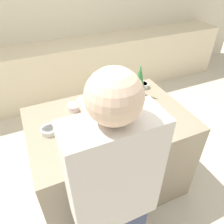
{
  "coord_description": "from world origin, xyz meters",
  "views": [
    {
      "loc": [
        -0.59,
        -1.36,
        2.11
      ],
      "look_at": [
        0.02,
        0.0,
        0.98
      ],
      "focal_mm": 35.0,
      "sensor_mm": 36.0,
      "label": 1
    }
  ],
  "objects_px": {
    "candy_bowl_near_tray_right": "(109,96)",
    "candy_bowl_far_left": "(143,85)",
    "decorative_tree": "(140,81)",
    "cookbook": "(76,121)",
    "baking_tray": "(117,120)",
    "person": "(113,203)",
    "candy_bowl_center_rear": "(74,107)",
    "candy_bowl_near_tray_left": "(49,130)",
    "gingerbread_house": "(118,109)"
  },
  "relations": [
    {
      "from": "person",
      "to": "decorative_tree",
      "type": "bearing_deg",
      "value": 53.23
    },
    {
      "from": "decorative_tree",
      "to": "candy_bowl_near_tray_right",
      "type": "xyz_separation_m",
      "value": [
        -0.29,
        0.09,
        -0.14
      ]
    },
    {
      "from": "gingerbread_house",
      "to": "cookbook",
      "type": "relative_size",
      "value": 1.37
    },
    {
      "from": "candy_bowl_far_left",
      "to": "gingerbread_house",
      "type": "bearing_deg",
      "value": -140.9
    },
    {
      "from": "gingerbread_house",
      "to": "candy_bowl_near_tray_right",
      "type": "bearing_deg",
      "value": 78.83
    },
    {
      "from": "gingerbread_house",
      "to": "candy_bowl_near_tray_right",
      "type": "relative_size",
      "value": 2.5
    },
    {
      "from": "candy_bowl_near_tray_left",
      "to": "person",
      "type": "xyz_separation_m",
      "value": [
        0.22,
        -0.76,
        -0.03
      ]
    },
    {
      "from": "person",
      "to": "candy_bowl_center_rear",
      "type": "bearing_deg",
      "value": 86.95
    },
    {
      "from": "baking_tray",
      "to": "candy_bowl_center_rear",
      "type": "height_order",
      "value": "candy_bowl_center_rear"
    },
    {
      "from": "gingerbread_house",
      "to": "candy_bowl_far_left",
      "type": "distance_m",
      "value": 0.63
    },
    {
      "from": "gingerbread_house",
      "to": "baking_tray",
      "type": "bearing_deg",
      "value": -153.65
    },
    {
      "from": "decorative_tree",
      "to": "candy_bowl_far_left",
      "type": "xyz_separation_m",
      "value": [
        0.13,
        0.13,
        -0.14
      ]
    },
    {
      "from": "candy_bowl_near_tray_right",
      "to": "gingerbread_house",
      "type": "bearing_deg",
      "value": -101.17
    },
    {
      "from": "person",
      "to": "cookbook",
      "type": "bearing_deg",
      "value": 89.05
    },
    {
      "from": "candy_bowl_near_tray_left",
      "to": "candy_bowl_near_tray_right",
      "type": "bearing_deg",
      "value": 22.76
    },
    {
      "from": "candy_bowl_far_left",
      "to": "person",
      "type": "bearing_deg",
      "value": -127.87
    },
    {
      "from": "candy_bowl_far_left",
      "to": "candy_bowl_near_tray_left",
      "type": "distance_m",
      "value": 1.09
    },
    {
      "from": "candy_bowl_center_rear",
      "to": "candy_bowl_near_tray_left",
      "type": "xyz_separation_m",
      "value": [
        -0.27,
        -0.23,
        -0.0
      ]
    },
    {
      "from": "candy_bowl_near_tray_right",
      "to": "candy_bowl_far_left",
      "type": "bearing_deg",
      "value": 5.65
    },
    {
      "from": "baking_tray",
      "to": "candy_bowl_center_rear",
      "type": "xyz_separation_m",
      "value": [
        -0.29,
        0.31,
        0.02
      ]
    },
    {
      "from": "baking_tray",
      "to": "candy_bowl_center_rear",
      "type": "distance_m",
      "value": 0.43
    },
    {
      "from": "gingerbread_house",
      "to": "cookbook",
      "type": "bearing_deg",
      "value": 159.16
    },
    {
      "from": "decorative_tree",
      "to": "cookbook",
      "type": "relative_size",
      "value": 1.62
    },
    {
      "from": "decorative_tree",
      "to": "cookbook",
      "type": "height_order",
      "value": "decorative_tree"
    },
    {
      "from": "baking_tray",
      "to": "person",
      "type": "distance_m",
      "value": 0.76
    },
    {
      "from": "gingerbread_house",
      "to": "candy_bowl_far_left",
      "type": "bearing_deg",
      "value": 39.1
    },
    {
      "from": "candy_bowl_center_rear",
      "to": "baking_tray",
      "type": "bearing_deg",
      "value": -46.8
    },
    {
      "from": "candy_bowl_center_rear",
      "to": "cookbook",
      "type": "distance_m",
      "value": 0.19
    },
    {
      "from": "decorative_tree",
      "to": "candy_bowl_near_tray_left",
      "type": "xyz_separation_m",
      "value": [
        -0.92,
        -0.18,
        -0.14
      ]
    },
    {
      "from": "baking_tray",
      "to": "candy_bowl_far_left",
      "type": "distance_m",
      "value": 0.63
    },
    {
      "from": "baking_tray",
      "to": "decorative_tree",
      "type": "height_order",
      "value": "decorative_tree"
    },
    {
      "from": "baking_tray",
      "to": "person",
      "type": "relative_size",
      "value": 0.25
    },
    {
      "from": "candy_bowl_near_tray_left",
      "to": "gingerbread_house",
      "type": "bearing_deg",
      "value": -8.82
    },
    {
      "from": "candy_bowl_near_tray_right",
      "to": "cookbook",
      "type": "relative_size",
      "value": 0.55
    },
    {
      "from": "decorative_tree",
      "to": "candy_bowl_near_tray_left",
      "type": "distance_m",
      "value": 0.95
    },
    {
      "from": "decorative_tree",
      "to": "candy_bowl_center_rear",
      "type": "distance_m",
      "value": 0.67
    },
    {
      "from": "person",
      "to": "candy_bowl_far_left",
      "type": "bearing_deg",
      "value": 52.13
    },
    {
      "from": "candy_bowl_near_tray_right",
      "to": "person",
      "type": "relative_size",
      "value": 0.06
    },
    {
      "from": "candy_bowl_far_left",
      "to": "candy_bowl_center_rear",
      "type": "bearing_deg",
      "value": -174.04
    },
    {
      "from": "decorative_tree",
      "to": "candy_bowl_near_tray_right",
      "type": "bearing_deg",
      "value": 162.95
    },
    {
      "from": "baking_tray",
      "to": "candy_bowl_far_left",
      "type": "relative_size",
      "value": 4.02
    },
    {
      "from": "cookbook",
      "to": "candy_bowl_far_left",
      "type": "bearing_deg",
      "value": 18.07
    },
    {
      "from": "gingerbread_house",
      "to": "candy_bowl_near_tray_right",
      "type": "height_order",
      "value": "gingerbread_house"
    },
    {
      "from": "baking_tray",
      "to": "cookbook",
      "type": "height_order",
      "value": "cookbook"
    },
    {
      "from": "candy_bowl_near_tray_left",
      "to": "decorative_tree",
      "type": "bearing_deg",
      "value": 10.94
    },
    {
      "from": "candy_bowl_far_left",
      "to": "candy_bowl_near_tray_left",
      "type": "relative_size",
      "value": 0.85
    },
    {
      "from": "candy_bowl_far_left",
      "to": "candy_bowl_near_tray_right",
      "type": "bearing_deg",
      "value": -174.35
    },
    {
      "from": "decorative_tree",
      "to": "cookbook",
      "type": "bearing_deg",
      "value": -168.68
    },
    {
      "from": "gingerbread_house",
      "to": "person",
      "type": "height_order",
      "value": "person"
    },
    {
      "from": "candy_bowl_near_tray_left",
      "to": "person",
      "type": "relative_size",
      "value": 0.07
    }
  ]
}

